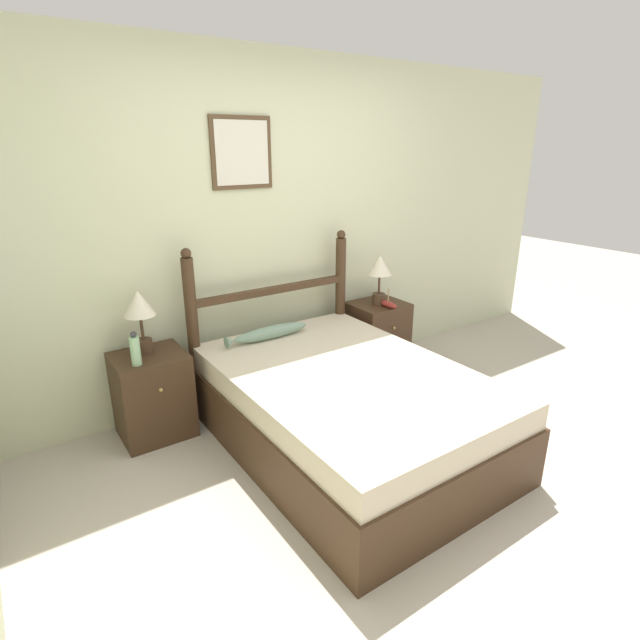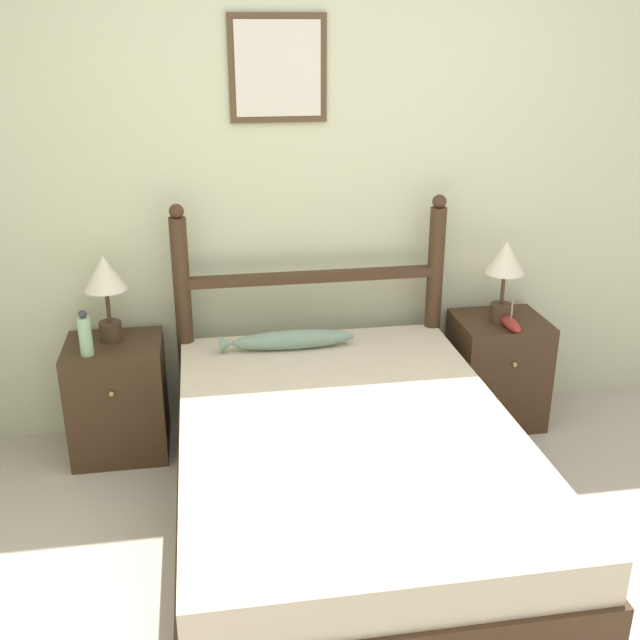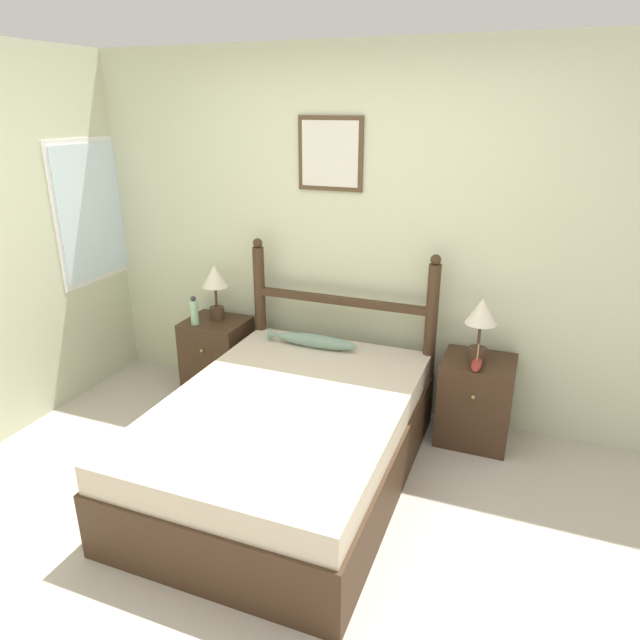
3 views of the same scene
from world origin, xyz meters
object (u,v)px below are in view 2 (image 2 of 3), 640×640
table_lamp_right (505,266)px  fish_pillow (289,340)px  table_lamp_left (105,282)px  bed (347,480)px  nightstand_left (118,398)px  bottle (85,335)px  nightstand_right (497,370)px  model_boat (511,323)px

table_lamp_right → fish_pillow: bearing=-176.3°
table_lamp_left → table_lamp_right: same height
table_lamp_right → bed: bearing=-139.4°
bed → nightstand_left: (-1.00, 0.86, 0.03)m
table_lamp_right → nightstand_left: bearing=179.4°
nightstand_left → table_lamp_right: bearing=-0.6°
table_lamp_left → bottle: table_lamp_left is taller
fish_pillow → table_lamp_right: bearing=3.7°
nightstand_right → model_boat: 0.35m
nightstand_left → table_lamp_right: table_lamp_right is taller
nightstand_right → table_lamp_right: bearing=-130.7°
nightstand_left → bottle: 0.43m
bottle → nightstand_left: bearing=49.4°
model_boat → fish_pillow: 1.13m
bed → nightstand_right: 1.32m
nightstand_right → table_lamp_right: table_lamp_right is taller
table_lamp_left → fish_pillow: bearing=-9.2°
bed → table_lamp_right: 1.43m
nightstand_left → table_lamp_left: table_lamp_left is taller
nightstand_right → table_lamp_left: bearing=178.7°
fish_pillow → nightstand_left: bearing=173.7°
nightstand_left → table_lamp_left: bearing=97.5°
nightstand_left → bottle: (-0.10, -0.12, 0.40)m
bed → table_lamp_right: table_lamp_right is taller
nightstand_left → fish_pillow: 0.91m
bed → nightstand_right: bearing=40.8°
nightstand_left → table_lamp_right: size_ratio=1.38×
table_lamp_left → nightstand_left: bearing=-82.5°
nightstand_left → nightstand_right: size_ratio=1.00×
fish_pillow → nightstand_right: bearing=4.7°
table_lamp_left → model_boat: table_lamp_left is taller
bed → nightstand_right: size_ratio=3.34×
nightstand_left → nightstand_right: (1.99, 0.00, 0.00)m
model_boat → table_lamp_left: bearing=175.0°
bed → fish_pillow: 0.84m
nightstand_right → fish_pillow: 1.18m
nightstand_right → bottle: bearing=-176.8°
table_lamp_left → model_boat: 2.02m
nightstand_right → nightstand_left: bearing=180.0°
bed → fish_pillow: bearing=100.6°
nightstand_right → table_lamp_right: (-0.02, -0.02, 0.60)m
table_lamp_right → model_boat: bearing=-83.9°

